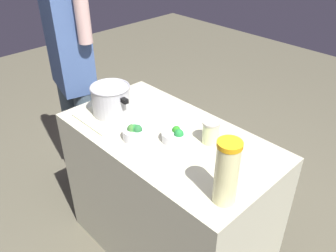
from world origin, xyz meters
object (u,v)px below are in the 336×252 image
mason_jar (211,132)px  person_cook (73,73)px  broccoli_bowl_center (135,133)px  broccoli_bowl_front (176,135)px  cooking_pot (111,99)px  lemonade_pitcher (227,172)px

mason_jar → person_cook: size_ratio=0.07×
mason_jar → broccoli_bowl_center: (0.28, 0.24, -0.02)m
broccoli_bowl_front → person_cook: (0.91, 0.02, 0.04)m
cooking_pot → lemonade_pitcher: lemonade_pitcher is taller
lemonade_pitcher → broccoli_bowl_front: lemonade_pitcher is taller
mason_jar → broccoli_bowl_front: 0.17m
mason_jar → broccoli_bowl_center: size_ratio=0.92×
cooking_pot → person_cook: bearing=-6.3°
broccoli_bowl_center → broccoli_bowl_front: bearing=-138.5°
cooking_pot → lemonade_pitcher: size_ratio=1.02×
cooking_pot → mason_jar: bearing=-161.5°
cooking_pot → lemonade_pitcher: bearing=174.4°
cooking_pot → broccoli_bowl_front: size_ratio=2.04×
cooking_pot → broccoli_bowl_front: 0.44m
broccoli_bowl_front → broccoli_bowl_center: 0.20m
cooking_pot → broccoli_bowl_center: cooking_pot is taller
lemonade_pitcher → person_cook: (1.33, -0.14, -0.07)m
mason_jar → broccoli_bowl_front: (0.12, 0.11, -0.03)m
broccoli_bowl_center → person_cook: size_ratio=0.07×
mason_jar → person_cook: person_cook is taller
broccoli_bowl_center → cooking_pot: bearing=-12.5°
broccoli_bowl_center → person_cook: person_cook is taller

